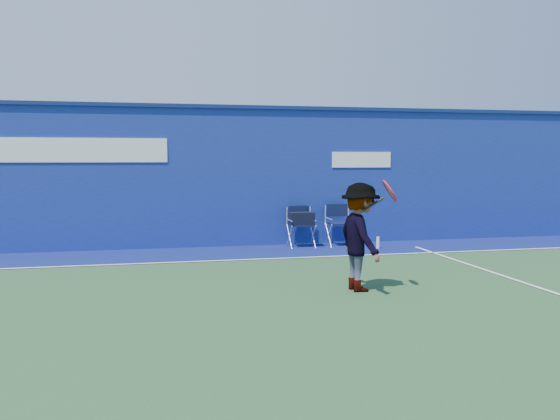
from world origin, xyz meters
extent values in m
plane|color=#284C29|center=(0.00, 0.00, 0.00)|extent=(80.00, 80.00, 0.00)
cube|color=navy|center=(0.00, 5.20, 1.50)|extent=(24.00, 0.40, 3.00)
cube|color=navy|center=(0.00, 5.20, 3.04)|extent=(24.00, 0.50, 0.08)
cube|color=white|center=(-3.00, 4.99, 2.10)|extent=(4.50, 0.02, 0.50)
cube|color=white|center=(3.60, 4.99, 1.90)|extent=(1.40, 0.02, 0.35)
cube|color=navy|center=(0.00, 4.10, 0.00)|extent=(24.00, 1.80, 0.01)
cube|color=white|center=(0.00, 3.20, 0.01)|extent=(24.00, 0.06, 0.01)
cube|color=#0E1434|center=(2.08, 4.59, 0.48)|extent=(0.46, 0.39, 0.03)
cube|color=silver|center=(2.08, 4.82, 0.67)|extent=(0.53, 0.02, 0.38)
cube|color=#0E1434|center=(2.08, 4.82, 0.75)|extent=(0.46, 0.02, 0.27)
cube|color=black|center=(2.08, 4.57, 0.62)|extent=(0.53, 0.31, 0.29)
cube|color=#0E1434|center=(2.08, 4.82, 0.79)|extent=(0.38, 0.06, 0.21)
cube|color=#0E1434|center=(2.97, 4.59, 0.49)|extent=(0.48, 0.40, 0.03)
cube|color=silver|center=(2.97, 4.83, 0.69)|extent=(0.54, 0.02, 0.40)
cube|color=#0E1434|center=(2.97, 4.83, 0.77)|extent=(0.48, 0.03, 0.28)
cylinder|color=white|center=(3.63, 4.00, 0.13)|extent=(0.07, 0.07, 0.26)
imported|color=#EA4738|center=(1.85, 0.30, 0.79)|extent=(0.67, 1.06, 1.58)
torus|color=red|center=(2.25, 0.18, 1.46)|extent=(0.30, 0.41, 0.33)
cylinder|color=gray|center=(2.25, 0.18, 1.46)|extent=(0.24, 0.34, 0.27)
cylinder|color=black|center=(1.97, 0.11, 1.28)|extent=(0.31, 0.10, 0.21)
camera|label=1|loc=(-1.15, -7.80, 1.93)|focal=38.00mm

